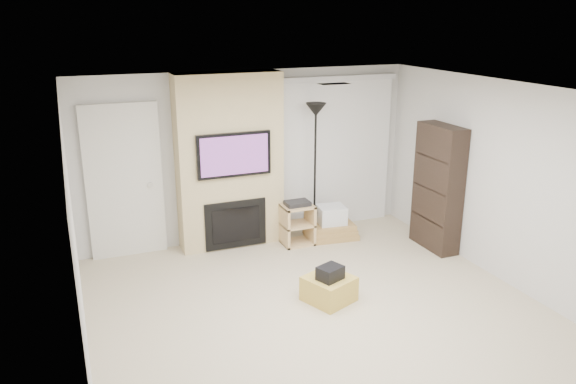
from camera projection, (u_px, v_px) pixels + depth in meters
name	position (u px, v px, depth m)	size (l,w,h in m)	color
floor	(328.00, 321.00, 6.21)	(5.00, 5.50, 0.00)	beige
ceiling	(334.00, 94.00, 5.46)	(5.00, 5.50, 0.00)	white
wall_back	(249.00, 156.00, 8.27)	(5.00, 2.50, 0.00)	silver
wall_front	(531.00, 358.00, 3.40)	(5.00, 2.50, 0.00)	silver
wall_left	(76.00, 251.00, 4.94)	(5.50, 2.50, 0.00)	silver
wall_right	(518.00, 189.00, 6.73)	(5.50, 2.50, 0.00)	silver
hvac_vent	(334.00, 84.00, 6.31)	(0.35, 0.18, 0.01)	silver
ottoman	(329.00, 289.00, 6.63)	(0.50, 0.50, 0.30)	gold
black_bag	(330.00, 273.00, 6.51)	(0.28, 0.22, 0.16)	black
fireplace_wall	(230.00, 163.00, 7.96)	(1.50, 0.47, 2.50)	#CFBA84
entry_door	(124.00, 183.00, 7.65)	(1.02, 0.11, 2.14)	silver
vertical_blinds	(335.00, 147.00, 8.71)	(1.98, 0.10, 2.37)	silver
floor_lamp	(316.00, 133.00, 8.17)	(0.30, 0.30, 2.03)	black
av_stand	(297.00, 222.00, 8.22)	(0.45, 0.38, 0.66)	#E0B87C
box_stack	(331.00, 225.00, 8.52)	(0.79, 0.64, 0.49)	tan
bookshelf	(438.00, 188.00, 7.94)	(0.30, 0.80, 1.80)	black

